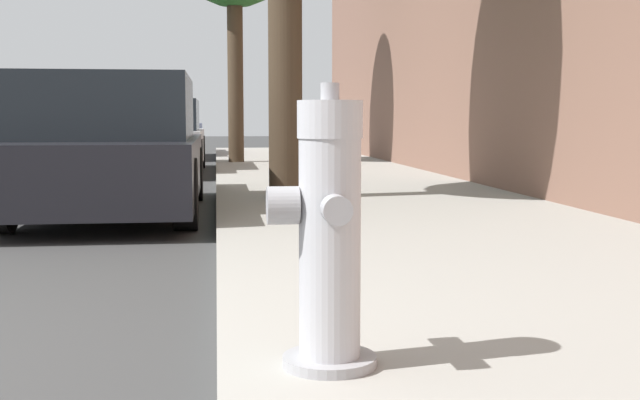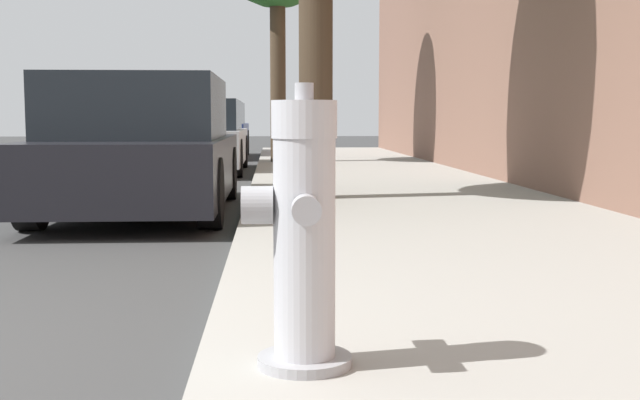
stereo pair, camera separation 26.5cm
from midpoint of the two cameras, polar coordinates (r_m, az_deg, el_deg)
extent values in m
cylinder|color=#97979C|center=(2.74, -2.14, -11.37)|extent=(0.32, 0.32, 0.04)
cylinder|color=#B2B2B7|center=(2.65, -2.17, -3.48)|extent=(0.20, 0.20, 0.73)
cylinder|color=#B2B2B7|center=(2.61, -2.21, 5.75)|extent=(0.22, 0.22, 0.12)
cylinder|color=#97979C|center=(2.62, -2.22, 7.71)|extent=(0.06, 0.06, 0.06)
cylinder|color=#97979C|center=(2.49, -1.88, -0.71)|extent=(0.09, 0.09, 0.09)
cylinder|color=#97979C|center=(2.77, -2.46, -0.03)|extent=(0.09, 0.09, 0.09)
cylinder|color=#97979C|center=(2.62, -5.55, -0.40)|extent=(0.10, 0.13, 0.13)
cube|color=black|center=(8.13, -15.46, 2.21)|extent=(1.66, 4.02, 0.58)
cube|color=black|center=(7.96, -15.73, 6.35)|extent=(1.53, 2.21, 0.59)
cylinder|color=black|center=(9.50, -18.87, 1.69)|extent=(0.20, 0.61, 0.61)
cylinder|color=black|center=(9.31, -9.78, 1.84)|extent=(0.20, 0.61, 0.61)
cylinder|color=black|center=(6.83, -10.64, 0.40)|extent=(0.20, 0.61, 0.61)
cube|color=#B7B7BC|center=(14.15, -12.45, 3.73)|extent=(1.76, 4.10, 0.57)
cube|color=black|center=(13.98, -12.56, 5.93)|extent=(1.62, 2.26, 0.51)
cylinder|color=black|center=(15.51, -14.98, 3.29)|extent=(0.20, 0.62, 0.62)
cylinder|color=black|center=(15.38, -9.05, 3.40)|extent=(0.20, 0.62, 0.62)
cylinder|color=black|center=(13.00, -16.45, 2.80)|extent=(0.20, 0.62, 0.62)
cylinder|color=black|center=(12.84, -9.37, 2.93)|extent=(0.20, 0.62, 0.62)
cube|color=navy|center=(19.53, -11.30, 4.41)|extent=(1.66, 4.00, 0.64)
cube|color=black|center=(19.36, -11.36, 6.08)|extent=(1.53, 2.20, 0.50)
cylinder|color=black|center=(20.83, -13.12, 3.97)|extent=(0.20, 0.64, 0.64)
cylinder|color=black|center=(20.74, -8.98, 4.04)|extent=(0.20, 0.64, 0.64)
cylinder|color=black|center=(18.36, -13.89, 3.72)|extent=(0.20, 0.64, 0.64)
cylinder|color=black|center=(18.25, -9.19, 3.81)|extent=(0.20, 0.64, 0.64)
cylinder|color=#423323|center=(8.40, -3.41, 10.87)|extent=(0.35, 0.35, 3.13)
cylinder|color=#423323|center=(15.46, -6.53, 8.87)|extent=(0.30, 0.30, 3.32)
camera|label=1|loc=(0.13, -91.98, -0.20)|focal=45.00mm
camera|label=2|loc=(0.13, 88.02, 0.20)|focal=45.00mm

